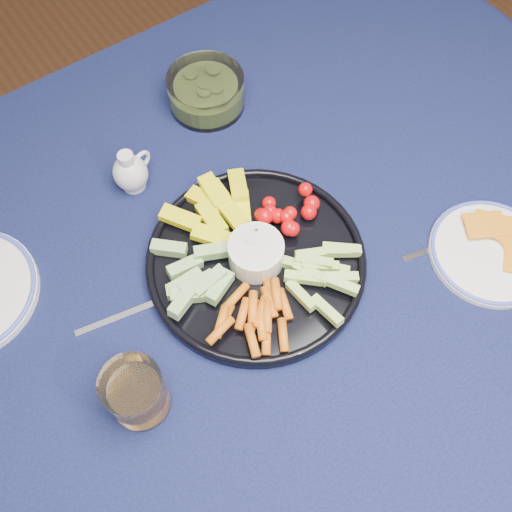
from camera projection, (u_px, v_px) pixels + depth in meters
dining_table at (202, 308)px, 0.94m from camera, size 1.67×1.07×0.75m
crudite_platter at (255, 259)px, 0.86m from camera, size 0.34×0.34×0.11m
creamer_pitcher at (131, 172)px, 0.92m from camera, size 0.07×0.06×0.08m
pickle_bowl at (206, 93)px, 1.01m from camera, size 0.14×0.14×0.06m
cheese_plate at (491, 251)px, 0.88m from camera, size 0.19×0.19×0.02m
juice_tumbler at (137, 394)px, 0.74m from camera, size 0.08×0.08×0.10m
fork_left at (136, 310)px, 0.84m from camera, size 0.16×0.05×0.00m
fork_right at (452, 242)px, 0.90m from camera, size 0.15×0.05×0.00m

